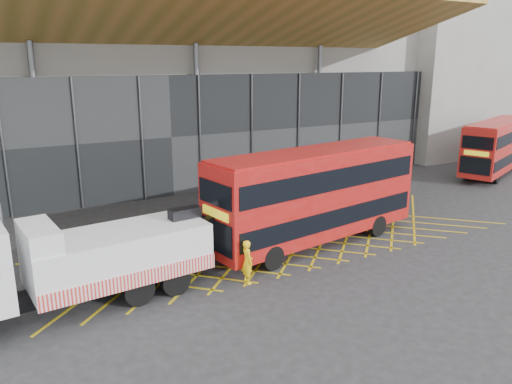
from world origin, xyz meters
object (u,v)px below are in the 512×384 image
recovery_truck (67,261)px  worker (247,262)px  bus_second (497,145)px  bus_towed (315,193)px

recovery_truck → worker: 6.95m
bus_second → worker: (-27.00, -8.41, -1.46)m
bus_towed → bus_second: size_ratio=1.12×
worker → bus_second: bearing=-67.5°
bus_towed → worker: 5.88m
bus_towed → bus_second: 22.73m
recovery_truck → bus_second: bus_second is taller
recovery_truck → bus_towed: 11.94m
bus_towed → recovery_truck: bearing=177.1°
bus_towed → worker: size_ratio=6.45×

